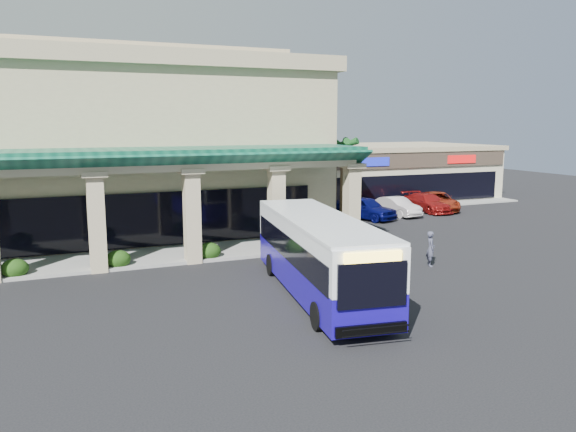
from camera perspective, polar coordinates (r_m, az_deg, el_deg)
name	(u,v)px	position (r m, az deg, el deg)	size (l,w,h in m)	color
ground	(288,283)	(24.77, 0.02, -6.82)	(110.00, 110.00, 0.00)	black
main_building	(73,143)	(37.98, -21.04, 6.90)	(30.80, 14.80, 11.35)	tan
arcade	(83,208)	(29.06, -20.12, 0.77)	(30.00, 6.20, 5.70)	#0C4B37
strip_mall	(366,171)	(53.56, 7.94, 4.53)	(22.50, 12.50, 4.90)	beige
palm_0	(342,178)	(37.56, 5.53, 3.83)	(2.40, 2.40, 6.60)	#103D15
palm_1	(335,180)	(40.70, 4.77, 3.70)	(2.40, 2.40, 5.80)	#103D15
broadleaf_tree	(283,181)	(44.44, -0.50, 3.57)	(2.60, 2.60, 4.81)	#19380C
transit_bus	(319,256)	(22.73, 3.13, -4.12)	(2.68, 11.53, 3.22)	#180AA2
pedestrian	(431,249)	(28.31, 14.29, -3.24)	(0.63, 0.41, 1.73)	#424458
car_silver	(365,208)	(41.27, 7.85, 0.82)	(1.95, 4.85, 1.65)	#070A53
car_white	(397,206)	(43.21, 10.99, 0.96)	(1.49, 4.29, 1.41)	silver
car_red	(428,203)	(45.72, 13.99, 1.32)	(2.00, 4.93, 1.43)	maroon
car_gray	(438,201)	(46.60, 14.97, 1.45)	(2.42, 5.25, 1.46)	#9C2E15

